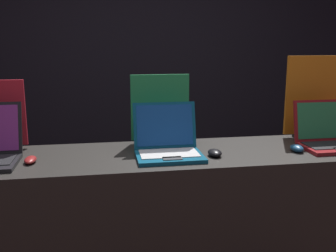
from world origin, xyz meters
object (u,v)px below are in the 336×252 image
Objects in this scene: mouse_front at (30,160)px; mouse_back at (297,148)px; mouse_middle at (215,153)px; laptop_back at (331,136)px; promo_stand_middle at (160,111)px; promo_stand_back at (311,99)px; laptop_middle at (168,144)px.

mouse_back is (1.40, -0.04, 0.00)m from mouse_front.
laptop_back reaches higher than mouse_middle.
promo_stand_middle is 0.99m from laptop_back.
mouse_front is 1.64m from laptop_back.
promo_stand_back reaches higher than laptop_back.
mouse_middle is 0.71m from laptop_back.
mouse_front is 0.29× the size of promo_stand_middle.
laptop_middle is 0.68× the size of promo_stand_back.
mouse_front is at bearing 177.29° from mouse_middle.
promo_stand_middle is (-0.24, 0.33, 0.17)m from mouse_middle.
promo_stand_back is at bearing 24.16° from mouse_middle.
laptop_back is at bearing 0.96° from mouse_front.
mouse_back is at bearing -164.83° from laptop_back.
promo_stand_middle is (0.00, 0.27, 0.13)m from laptop_middle.
promo_stand_middle is at bearing 126.36° from mouse_middle.
mouse_back is at bearing -127.62° from promo_stand_back.
promo_stand_back reaches higher than mouse_back.
promo_stand_middle reaches higher than laptop_middle.
laptop_middle reaches higher than mouse_middle.
mouse_middle is 0.47m from mouse_back.
laptop_back is at bearing -90.00° from promo_stand_back.
laptop_back reaches higher than mouse_front.
mouse_back reaches higher than mouse_front.
mouse_back is (0.47, 0.01, 0.00)m from mouse_middle.
laptop_middle is at bearing -90.00° from promo_stand_middle.
laptop_back is at bearing -15.12° from promo_stand_middle.
mouse_front is at bearing 178.49° from mouse_back.
promo_stand_middle reaches higher than mouse_back.
promo_stand_back is (0.00, 0.24, 0.18)m from laptop_back.
mouse_middle is at bearing -14.26° from laptop_middle.
laptop_back is at bearing 5.83° from mouse_middle.
laptop_middle reaches higher than laptop_back.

